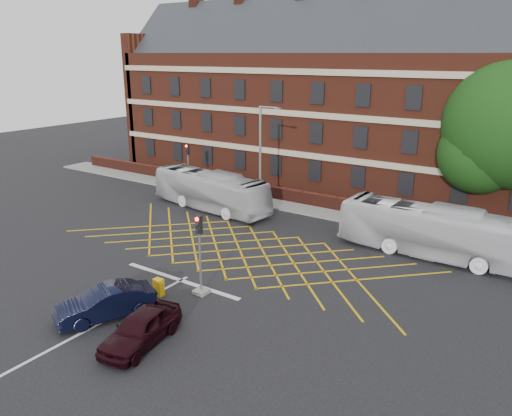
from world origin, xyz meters
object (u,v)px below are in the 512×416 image
Objects in this scene: bus_right at (433,231)px; traffic_light_near at (200,262)px; car_navy at (106,303)px; direction_signs at (175,174)px; street_lamp at (261,179)px; deciduous_tree at (507,134)px; car_maroon at (141,328)px; utility_cabinet at (159,287)px; traffic_light_far at (188,172)px; bus_left at (210,190)px.

traffic_light_near is (-8.44, -11.88, 0.17)m from bus_right.
car_navy is 23.44m from direction_signs.
traffic_light_near reaches higher than bus_right.
street_lamp is (-13.30, 1.05, 1.21)m from bus_right.
direction_signs is (-26.09, -6.04, -5.18)m from deciduous_tree.
deciduous_tree is 17.74m from street_lamp.
bus_right is 1.38× the size of street_lamp.
street_lamp is 10.92m from direction_signs.
utility_cabinet is (-2.60, 3.67, -0.28)m from car_maroon.
utility_cabinet is (0.41, 3.02, -0.30)m from car_navy.
direction_signs is (-15.52, 14.80, -0.39)m from traffic_light_near.
traffic_light_near is (-10.56, -20.84, -4.79)m from deciduous_tree.
street_lamp is (-5.79, 17.98, 2.07)m from car_maroon.
utility_cabinet is at bearing -49.44° from direction_signs.
traffic_light_near is (-0.92, 5.05, 1.03)m from car_maroon.
car_maroon is at bearing -50.36° from direction_signs.
direction_signs is (-23.96, 2.92, -0.22)m from bus_right.
deciduous_tree is at bearing 13.03° from direction_signs.
bus_right is at bearing 54.62° from traffic_light_near.
traffic_light_far reaches higher than utility_cabinet.
deciduous_tree is 2.73× the size of traffic_light_near.
deciduous_tree is at bearing 27.14° from street_lamp.
direction_signs is 2.41× the size of utility_cabinet.
direction_signs is (-1.41, -0.23, -0.39)m from traffic_light_far.
deciduous_tree is 23.85m from traffic_light_near.
car_navy is 1.08× the size of traffic_light_far.
deciduous_tree is 25.80m from traffic_light_far.
traffic_light_far is at bearing 83.10° from bus_right.
street_lamp is 3.77× the size of direction_signs.
bus_left is at bearing -24.39° from direction_signs.
traffic_light_near is at bearing -46.81° from traffic_light_far.
car_navy is 1.07× the size of car_maroon.
street_lamp is at bearing -9.96° from direction_signs.
deciduous_tree is 1.41× the size of street_lamp.
traffic_light_far reaches higher than car_navy.
street_lamp reaches higher than traffic_light_near.
car_navy is 17.67m from street_lamp.
bus_right is at bearing 81.31° from car_navy.
traffic_light_far reaches higher than car_maroon.
car_maroon is at bearing -53.18° from traffic_light_far.
bus_left is at bearing -155.21° from deciduous_tree.
bus_left reaches higher than car_navy.
car_maroon is 25.10m from traffic_light_far.
traffic_light_far is at bearing 127.15° from utility_cabinet.
traffic_light_near is 21.45m from direction_signs.
car_navy is 28.82m from deciduous_tree.
deciduous_tree reaches higher than utility_cabinet.
direction_signs is at bearing 136.36° from traffic_light_near.
direction_signs is 21.31m from utility_cabinet.
car_maroon is at bearing -142.08° from bus_left.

